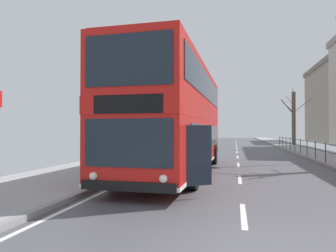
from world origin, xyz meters
TOP-DOWN VIEW (x-y plane):
  - double_decker_bus_main at (-2.59, 8.54)m, footprint 3.29×11.50m
  - pedestrian_railing_far_kerb at (4.45, 15.18)m, footprint 0.05×29.00m
  - bare_tree_far_01 at (6.42, 32.86)m, footprint 3.08×2.60m

SIDE VIEW (x-z plane):
  - pedestrian_railing_far_kerb at x=4.45m, z-range 0.32..1.34m
  - double_decker_bus_main at x=-2.59m, z-range 0.11..4.58m
  - bare_tree_far_01 at x=6.42m, z-range -0.06..6.60m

